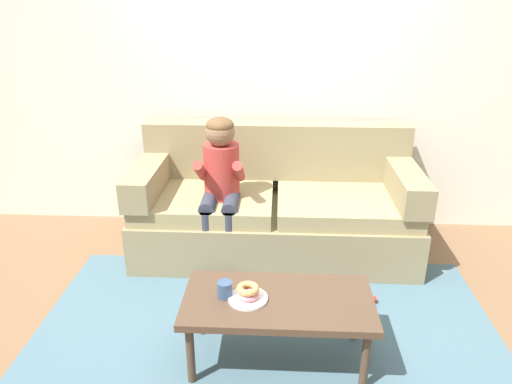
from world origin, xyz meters
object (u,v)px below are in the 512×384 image
coffee_table (278,306)px  donut (248,294)px  mug (225,289)px  couch (275,209)px  person_child (220,178)px  toy_controller (359,300)px

coffee_table → donut: bearing=-173.7°
coffee_table → mug: mug is taller
couch → coffee_table: size_ratio=2.09×
couch → donut: bearing=-95.5°
person_child → toy_controller: bearing=-28.3°
toy_controller → mug: bearing=-147.6°
coffee_table → donut: 0.18m
coffee_table → mug: bearing=179.4°
couch → toy_controller: 0.98m
donut → mug: bearing=170.6°
person_child → mug: person_child is taller
couch → coffee_table: (0.04, -1.27, 0.02)m
coffee_table → couch: bearing=91.6°
donut → mug: size_ratio=1.33×
couch → mug: bearing=-101.0°
couch → donut: couch is taller
coffee_table → person_child: (-0.43, 1.06, 0.31)m
couch → mug: 1.30m
person_child → donut: bearing=-76.1°
person_child → donut: 1.14m
mug → toy_controller: bearing=33.6°
toy_controller → donut: bearing=-142.1°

